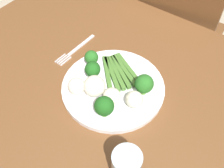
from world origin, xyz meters
name	(u,v)px	position (x,y,z in m)	size (l,w,h in m)	color
dining_table	(113,112)	(0.00, 0.00, 0.61)	(1.13, 0.81, 0.73)	brown
chair	(169,38)	(0.07, -0.54, 0.50)	(0.43, 0.43, 0.87)	brown
plate	(112,87)	(0.00, 0.00, 0.74)	(0.28, 0.28, 0.01)	white
asparagus_bundle	(118,72)	(0.02, -0.05, 0.75)	(0.15, 0.13, 0.01)	#47752D
broccoli_back	(91,57)	(0.10, -0.03, 0.78)	(0.04, 0.04, 0.05)	#568E33
broccoli_left	(104,106)	(-0.04, 0.09, 0.78)	(0.05, 0.05, 0.06)	#4C7F2B
broccoli_back_right	(93,69)	(0.06, 0.01, 0.78)	(0.04, 0.04, 0.05)	#4C7F2B
broccoli_right	(144,84)	(-0.08, -0.03, 0.78)	(0.05, 0.05, 0.06)	#568E33
cauliflower_front	(134,99)	(-0.08, 0.02, 0.77)	(0.05, 0.05, 0.05)	silver
cauliflower_near_fork	(76,86)	(0.07, 0.07, 0.77)	(0.05, 0.05, 0.05)	white
cauliflower_outer_edge	(112,96)	(-0.03, 0.05, 0.77)	(0.05, 0.05, 0.05)	silver
cauliflower_front_left	(94,86)	(0.02, 0.05, 0.78)	(0.06, 0.06, 0.06)	white
fork	(76,49)	(0.19, -0.06, 0.73)	(0.03, 0.17, 0.00)	silver
water_glass	(126,167)	(-0.17, 0.18, 0.78)	(0.06, 0.06, 0.10)	silver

